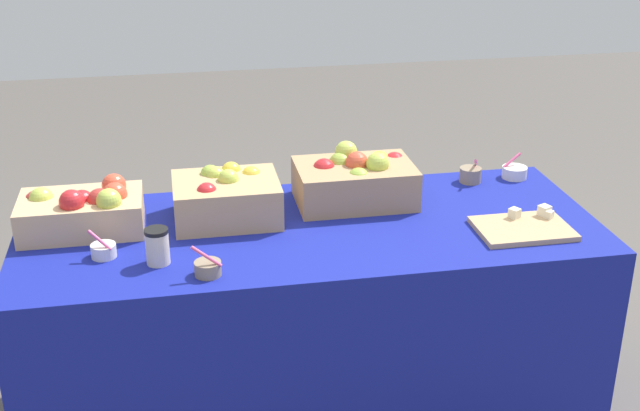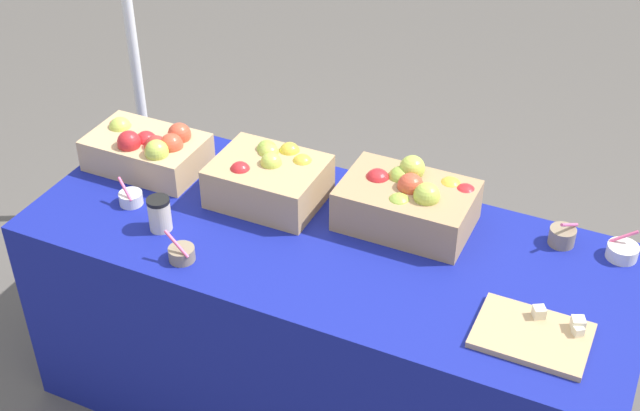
% 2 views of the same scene
% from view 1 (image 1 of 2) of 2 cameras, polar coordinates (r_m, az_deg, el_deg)
% --- Properties ---
extents(ground_plane, '(10.00, 10.00, 0.00)m').
position_cam_1_polar(ground_plane, '(3.12, -0.60, -13.82)').
color(ground_plane, '#56514C').
extents(table, '(1.90, 0.76, 0.74)m').
position_cam_1_polar(table, '(2.92, -0.63, -8.03)').
color(table, navy).
rests_on(table, ground_plane).
extents(apple_crate_left, '(0.39, 0.24, 0.17)m').
position_cam_1_polar(apple_crate_left, '(2.79, -15.85, -0.26)').
color(apple_crate_left, tan).
rests_on(apple_crate_left, table).
extents(apple_crate_middle, '(0.35, 0.27, 0.17)m').
position_cam_1_polar(apple_crate_middle, '(2.79, -6.42, 0.58)').
color(apple_crate_middle, tan).
rests_on(apple_crate_middle, table).
extents(apple_crate_right, '(0.40, 0.27, 0.20)m').
position_cam_1_polar(apple_crate_right, '(2.90, 2.45, 1.79)').
color(apple_crate_right, tan).
rests_on(apple_crate_right, table).
extents(cutting_board_front, '(0.30, 0.22, 0.05)m').
position_cam_1_polar(cutting_board_front, '(2.78, 13.71, -1.47)').
color(cutting_board_front, tan).
rests_on(cutting_board_front, table).
extents(sample_bowl_near, '(0.09, 0.08, 0.10)m').
position_cam_1_polar(sample_bowl_near, '(2.45, -7.66, -4.24)').
color(sample_bowl_near, gray).
rests_on(sample_bowl_near, table).
extents(sample_bowl_mid, '(0.08, 0.09, 0.11)m').
position_cam_1_polar(sample_bowl_mid, '(3.14, 10.23, 2.09)').
color(sample_bowl_mid, gray).
rests_on(sample_bowl_mid, table).
extents(sample_bowl_far, '(0.09, 0.09, 0.09)m').
position_cam_1_polar(sample_bowl_far, '(3.21, 13.12, 2.24)').
color(sample_bowl_far, silver).
rests_on(sample_bowl_far, table).
extents(sample_bowl_extra, '(0.08, 0.08, 0.09)m').
position_cam_1_polar(sample_bowl_extra, '(2.62, -14.55, -2.98)').
color(sample_bowl_extra, silver).
rests_on(sample_bowl_extra, table).
extents(coffee_cup, '(0.07, 0.07, 0.11)m').
position_cam_1_polar(coffee_cup, '(2.53, -11.04, -2.74)').
color(coffee_cup, beige).
rests_on(coffee_cup, table).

